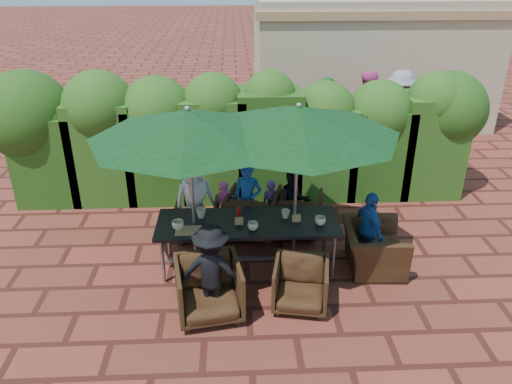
{
  "coord_description": "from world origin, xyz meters",
  "views": [
    {
      "loc": [
        -0.16,
        -6.33,
        4.21
      ],
      "look_at": [
        0.17,
        0.4,
        0.96
      ],
      "focal_mm": 35.0,
      "sensor_mm": 36.0,
      "label": 1
    }
  ],
  "objects_px": {
    "umbrella_left": "(188,125)",
    "chair_far_left": "(197,218)",
    "chair_far_mid": "(253,211)",
    "chair_far_right": "(297,211)",
    "chair_end_right": "(374,241)",
    "dining_table": "(248,226)",
    "chair_near_right": "(301,282)",
    "umbrella_right": "(298,121)",
    "chair_near_left": "(209,286)"
  },
  "relations": [
    {
      "from": "chair_end_right",
      "to": "umbrella_right",
      "type": "bearing_deg",
      "value": 86.23
    },
    {
      "from": "chair_far_right",
      "to": "chair_end_right",
      "type": "distance_m",
      "value": 1.46
    },
    {
      "from": "chair_far_left",
      "to": "chair_far_mid",
      "type": "xyz_separation_m",
      "value": [
        0.9,
        0.05,
        0.07
      ]
    },
    {
      "from": "chair_near_left",
      "to": "chair_end_right",
      "type": "relative_size",
      "value": 0.84
    },
    {
      "from": "chair_far_left",
      "to": "chair_far_mid",
      "type": "height_order",
      "value": "chair_far_mid"
    },
    {
      "from": "chair_far_mid",
      "to": "chair_near_right",
      "type": "bearing_deg",
      "value": 121.31
    },
    {
      "from": "dining_table",
      "to": "chair_far_left",
      "type": "height_order",
      "value": "dining_table"
    },
    {
      "from": "chair_far_left",
      "to": "chair_end_right",
      "type": "distance_m",
      "value": 2.8
    },
    {
      "from": "umbrella_left",
      "to": "chair_end_right",
      "type": "relative_size",
      "value": 2.67
    },
    {
      "from": "umbrella_right",
      "to": "chair_far_right",
      "type": "bearing_deg",
      "value": 79.6
    },
    {
      "from": "dining_table",
      "to": "chair_end_right",
      "type": "bearing_deg",
      "value": -3.08
    },
    {
      "from": "chair_far_mid",
      "to": "chair_far_left",
      "type": "bearing_deg",
      "value": 18.0
    },
    {
      "from": "chair_far_right",
      "to": "chair_end_right",
      "type": "height_order",
      "value": "chair_end_right"
    },
    {
      "from": "chair_far_left",
      "to": "chair_far_right",
      "type": "relative_size",
      "value": 0.9
    },
    {
      "from": "umbrella_right",
      "to": "chair_near_right",
      "type": "distance_m",
      "value": 2.1
    },
    {
      "from": "dining_table",
      "to": "umbrella_left",
      "type": "relative_size",
      "value": 0.98
    },
    {
      "from": "umbrella_left",
      "to": "chair_far_left",
      "type": "bearing_deg",
      "value": 92.06
    },
    {
      "from": "umbrella_right",
      "to": "chair_end_right",
      "type": "bearing_deg",
      "value": -7.04
    },
    {
      "from": "chair_near_right",
      "to": "umbrella_right",
      "type": "bearing_deg",
      "value": 99.39
    },
    {
      "from": "dining_table",
      "to": "chair_near_left",
      "type": "relative_size",
      "value": 3.13
    },
    {
      "from": "umbrella_left",
      "to": "chair_far_left",
      "type": "height_order",
      "value": "umbrella_left"
    },
    {
      "from": "dining_table",
      "to": "chair_far_mid",
      "type": "bearing_deg",
      "value": 83.41
    },
    {
      "from": "umbrella_right",
      "to": "chair_far_right",
      "type": "distance_m",
      "value": 2.06
    },
    {
      "from": "chair_far_right",
      "to": "chair_near_left",
      "type": "xyz_separation_m",
      "value": [
        -1.37,
        -2.03,
        0.03
      ]
    },
    {
      "from": "umbrella_right",
      "to": "chair_near_left",
      "type": "relative_size",
      "value": 3.33
    },
    {
      "from": "chair_far_mid",
      "to": "chair_near_left",
      "type": "height_order",
      "value": "chair_far_mid"
    },
    {
      "from": "chair_near_right",
      "to": "chair_far_right",
      "type": "bearing_deg",
      "value": 94.88
    },
    {
      "from": "umbrella_left",
      "to": "chair_far_mid",
      "type": "relative_size",
      "value": 3.18
    },
    {
      "from": "dining_table",
      "to": "umbrella_left",
      "type": "xyz_separation_m",
      "value": [
        -0.76,
        -0.04,
        1.54
      ]
    },
    {
      "from": "chair_near_left",
      "to": "chair_near_right",
      "type": "bearing_deg",
      "value": -4.28
    },
    {
      "from": "umbrella_left",
      "to": "chair_far_left",
      "type": "relative_size",
      "value": 3.82
    },
    {
      "from": "chair_near_left",
      "to": "chair_near_right",
      "type": "distance_m",
      "value": 1.19
    },
    {
      "from": "dining_table",
      "to": "umbrella_left",
      "type": "bearing_deg",
      "value": -177.13
    },
    {
      "from": "umbrella_left",
      "to": "chair_end_right",
      "type": "distance_m",
      "value": 3.14
    },
    {
      "from": "chair_far_mid",
      "to": "umbrella_left",
      "type": "bearing_deg",
      "value": 63.39
    },
    {
      "from": "chair_far_left",
      "to": "chair_near_right",
      "type": "distance_m",
      "value": 2.33
    },
    {
      "from": "umbrella_left",
      "to": "chair_near_left",
      "type": "height_order",
      "value": "umbrella_left"
    },
    {
      "from": "umbrella_right",
      "to": "chair_far_mid",
      "type": "xyz_separation_m",
      "value": [
        -0.57,
        0.89,
        -1.8
      ]
    },
    {
      "from": "dining_table",
      "to": "umbrella_right",
      "type": "xyz_separation_m",
      "value": [
        0.67,
        0.04,
        1.54
      ]
    },
    {
      "from": "chair_end_right",
      "to": "umbrella_left",
      "type": "bearing_deg",
      "value": 91.94
    },
    {
      "from": "chair_near_left",
      "to": "dining_table",
      "type": "bearing_deg",
      "value": 53.72
    },
    {
      "from": "chair_far_left",
      "to": "umbrella_right",
      "type": "bearing_deg",
      "value": 151.73
    },
    {
      "from": "chair_far_right",
      "to": "chair_end_right",
      "type": "relative_size",
      "value": 0.77
    },
    {
      "from": "umbrella_left",
      "to": "chair_near_left",
      "type": "xyz_separation_m",
      "value": [
        0.23,
        -1.01,
        -1.8
      ]
    },
    {
      "from": "chair_far_mid",
      "to": "chair_end_right",
      "type": "height_order",
      "value": "chair_end_right"
    },
    {
      "from": "umbrella_right",
      "to": "chair_far_right",
      "type": "height_order",
      "value": "umbrella_right"
    },
    {
      "from": "dining_table",
      "to": "umbrella_right",
      "type": "bearing_deg",
      "value": 3.72
    },
    {
      "from": "chair_far_mid",
      "to": "chair_end_right",
      "type": "bearing_deg",
      "value": 164.04
    },
    {
      "from": "umbrella_left",
      "to": "chair_near_left",
      "type": "bearing_deg",
      "value": -77.18
    },
    {
      "from": "dining_table",
      "to": "chair_far_left",
      "type": "xyz_separation_m",
      "value": [
        -0.79,
        0.89,
        -0.33
      ]
    }
  ]
}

